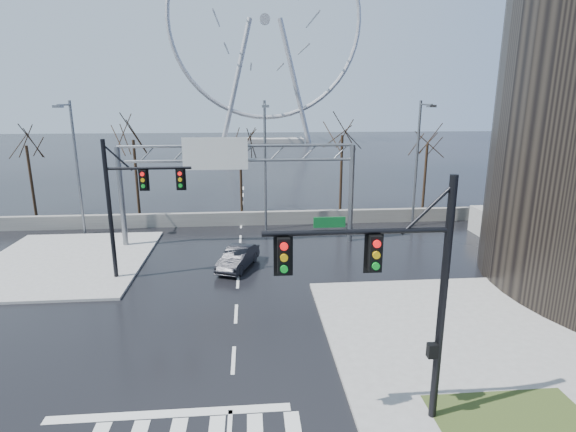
{
  "coord_description": "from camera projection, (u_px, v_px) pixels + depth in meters",
  "views": [
    {
      "loc": [
        0.81,
        -15.96,
        10.01
      ],
      "look_at": [
        2.8,
        7.2,
        4.0
      ],
      "focal_mm": 28.0,
      "sensor_mm": 36.0,
      "label": 1
    }
  ],
  "objects": [
    {
      "name": "tree_far_left",
      "position": [
        27.0,
        154.0,
        38.09
      ],
      "size": [
        3.5,
        3.5,
        7.0
      ],
      "color": "black",
      "rests_on": "ground"
    },
    {
      "name": "streetlight_mid",
      "position": [
        265.0,
        156.0,
        34.04
      ],
      "size": [
        0.5,
        2.55,
        10.0
      ],
      "color": "slate",
      "rests_on": "ground"
    },
    {
      "name": "ground",
      "position": [
        233.0,
        360.0,
        17.83
      ],
      "size": [
        260.0,
        260.0,
        0.0
      ],
      "primitive_type": "plane",
      "color": "black",
      "rests_on": "ground"
    },
    {
      "name": "tree_center",
      "position": [
        240.0,
        156.0,
        40.17
      ],
      "size": [
        3.25,
        3.25,
        6.5
      ],
      "color": "black",
      "rests_on": "ground"
    },
    {
      "name": "streetlight_right",
      "position": [
        419.0,
        155.0,
        35.04
      ],
      "size": [
        0.5,
        2.55,
        10.0
      ],
      "color": "slate",
      "rests_on": "ground"
    },
    {
      "name": "tree_right",
      "position": [
        342.0,
        144.0,
        39.69
      ],
      "size": [
        3.9,
        3.9,
        7.8
      ],
      "color": "black",
      "rests_on": "ground"
    },
    {
      "name": "tree_far_right",
      "position": [
        427.0,
        152.0,
        41.03
      ],
      "size": [
        3.4,
        3.4,
        6.8
      ],
      "color": "black",
      "rests_on": "ground"
    },
    {
      "name": "barrier_wall",
      "position": [
        241.0,
        219.0,
        36.98
      ],
      "size": [
        52.0,
        0.5,
        1.1
      ],
      "primitive_type": "cube",
      "color": "slate",
      "rests_on": "ground"
    },
    {
      "name": "streetlight_left",
      "position": [
        74.0,
        158.0,
        32.88
      ],
      "size": [
        0.5,
        2.55,
        10.0
      ],
      "color": "slate",
      "rests_on": "ground"
    },
    {
      "name": "car",
      "position": [
        238.0,
        258.0,
        27.48
      ],
      "size": [
        2.75,
        4.24,
        1.32
      ],
      "primitive_type": "imported",
      "rotation": [
        0.0,
        0.0,
        -0.37
      ],
      "color": "black",
      "rests_on": "ground"
    },
    {
      "name": "tree_left",
      "position": [
        134.0,
        149.0,
        38.26
      ],
      "size": [
        3.75,
        3.75,
        7.5
      ],
      "color": "black",
      "rests_on": "ground"
    },
    {
      "name": "sidewalk_far",
      "position": [
        65.0,
        262.0,
        28.48
      ],
      "size": [
        10.0,
        12.0,
        0.15
      ],
      "primitive_type": "cube",
      "color": "gray",
      "rests_on": "ground"
    },
    {
      "name": "sidewalk_right_ext",
      "position": [
        454.0,
        324.0,
        20.57
      ],
      "size": [
        12.0,
        10.0,
        0.15
      ],
      "primitive_type": "cube",
      "color": "gray",
      "rests_on": "ground"
    },
    {
      "name": "signal_mast_near",
      "position": [
        400.0,
        281.0,
        13.14
      ],
      "size": [
        5.52,
        0.41,
        8.0
      ],
      "color": "black",
      "rests_on": "ground"
    },
    {
      "name": "sign_gantry",
      "position": [
        233.0,
        172.0,
        30.93
      ],
      "size": [
        16.36,
        0.4,
        7.6
      ],
      "color": "slate",
      "rests_on": "ground"
    },
    {
      "name": "ferris_wheel",
      "position": [
        265.0,
        28.0,
        103.34
      ],
      "size": [
        45.0,
        6.0,
        50.91
      ],
      "color": "gray",
      "rests_on": "ground"
    },
    {
      "name": "signal_mast_far",
      "position": [
        129.0,
        197.0,
        24.78
      ],
      "size": [
        4.72,
        0.41,
        8.0
      ],
      "color": "black",
      "rests_on": "ground"
    }
  ]
}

